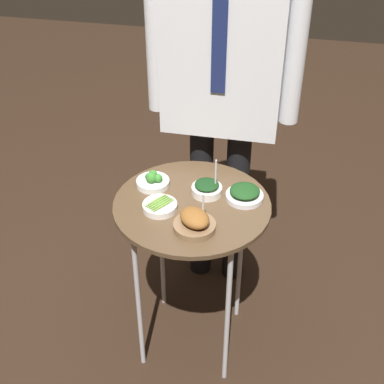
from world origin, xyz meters
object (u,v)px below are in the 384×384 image
(bowl_spinach_mid_right, at_px, (207,188))
(bowl_asparagus_far_rim, at_px, (160,206))
(serving_cart, at_px, (192,218))
(bowl_roast_back_right, at_px, (195,222))
(bowl_spinach_mid_left, at_px, (245,194))
(bowl_broccoli_center, at_px, (153,181))
(waiter_figure, at_px, (223,72))

(bowl_spinach_mid_right, bearing_deg, bowl_asparagus_far_rim, -138.01)
(bowl_spinach_mid_right, relative_size, bowl_asparagus_far_rim, 1.20)
(serving_cart, xyz_separation_m, bowl_spinach_mid_right, (0.04, 0.07, 0.09))
(serving_cart, relative_size, bowl_roast_back_right, 4.95)
(bowl_spinach_mid_left, bearing_deg, bowl_asparagus_far_rim, -155.94)
(bowl_asparagus_far_rim, bearing_deg, bowl_spinach_mid_right, 41.99)
(bowl_spinach_mid_right, bearing_deg, bowl_broccoli_center, 177.75)
(bowl_broccoli_center, bearing_deg, bowl_spinach_mid_left, -1.82)
(bowl_asparagus_far_rim, distance_m, bowl_broccoli_center, 0.15)
(bowl_spinach_mid_right, bearing_deg, bowl_spinach_mid_left, -1.19)
(bowl_spinach_mid_right, distance_m, waiter_figure, 0.48)
(bowl_spinach_mid_right, bearing_deg, bowl_roast_back_right, -90.37)
(bowl_broccoli_center, bearing_deg, waiter_figure, 61.04)
(bowl_roast_back_right, distance_m, bowl_spinach_mid_left, 0.26)
(bowl_asparagus_far_rim, height_order, waiter_figure, waiter_figure)
(bowl_broccoli_center, bearing_deg, bowl_asparagus_far_rim, -65.07)
(bowl_spinach_mid_right, bearing_deg, serving_cart, -120.46)
(bowl_spinach_mid_right, xyz_separation_m, bowl_asparagus_far_rim, (-0.15, -0.13, -0.01))
(bowl_spinach_mid_right, relative_size, waiter_figure, 0.09)
(bowl_spinach_mid_right, height_order, waiter_figure, waiter_figure)
(bowl_broccoli_center, relative_size, waiter_figure, 0.08)
(bowl_spinach_mid_right, relative_size, bowl_roast_back_right, 1.00)
(waiter_figure, bearing_deg, bowl_broccoli_center, -118.96)
(bowl_roast_back_right, height_order, waiter_figure, waiter_figure)
(bowl_spinach_mid_left, bearing_deg, waiter_figure, 112.29)
(bowl_spinach_mid_right, distance_m, bowl_asparagus_far_rim, 0.20)
(serving_cart, height_order, bowl_spinach_mid_left, bowl_spinach_mid_left)
(serving_cart, height_order, bowl_roast_back_right, bowl_roast_back_right)
(bowl_roast_back_right, xyz_separation_m, bowl_asparagus_far_rim, (-0.14, 0.08, -0.02))
(bowl_roast_back_right, bearing_deg, waiter_figure, 90.94)
(bowl_roast_back_right, relative_size, waiter_figure, 0.09)
(serving_cart, distance_m, bowl_spinach_mid_left, 0.22)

